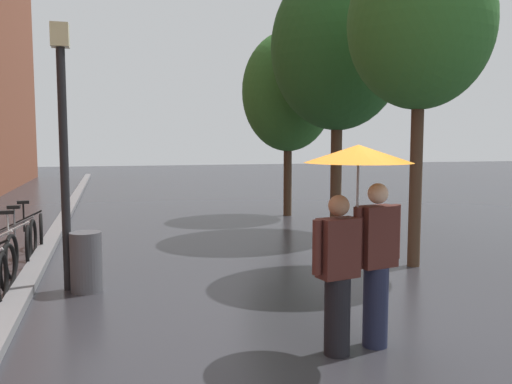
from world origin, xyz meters
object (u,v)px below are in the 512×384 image
street_tree_0 (420,25)px  couple_under_umbrella (358,217)px  street_lamp_post (63,135)px  street_tree_1 (338,48)px  parked_bicycle_4 (3,238)px  litter_bin (86,262)px  parked_bicycle_5 (13,231)px  street_tree_2 (288,92)px

street_tree_0 → couple_under_umbrella: bearing=-129.7°
street_lamp_post → street_tree_1: bearing=32.1°
parked_bicycle_4 → couple_under_umbrella: bearing=-52.5°
street_tree_0 → litter_bin: size_ratio=6.38×
parked_bicycle_4 → parked_bicycle_5: (0.05, 0.75, 0.00)m
parked_bicycle_4 → litter_bin: 3.05m
street_tree_1 → couple_under_umbrella: street_tree_1 is taller
street_tree_0 → street_tree_1: 3.63m
street_tree_1 → parked_bicycle_5: street_tree_1 is taller
street_tree_1 → parked_bicycle_4: 8.07m
street_tree_1 → parked_bicycle_5: bearing=-176.9°
street_tree_2 → street_lamp_post: size_ratio=1.37×
street_tree_2 → couple_under_umbrella: size_ratio=2.45×
street_tree_2 → parked_bicycle_4: bearing=-150.0°
litter_bin → street_tree_2: bearing=51.4°
parked_bicycle_5 → couple_under_umbrella: bearing=-56.2°
parked_bicycle_5 → street_tree_0: bearing=-25.5°
street_tree_1 → parked_bicycle_5: size_ratio=5.33×
street_tree_0 → street_tree_1: (0.15, 3.62, 0.22)m
street_tree_0 → parked_bicycle_5: 8.37m
couple_under_umbrella → litter_bin: 4.14m
street_tree_1 → street_tree_2: 2.89m
street_tree_0 → litter_bin: (-5.31, -0.14, -3.59)m
litter_bin → street_tree_0: bearing=1.5°
couple_under_umbrella → street_lamp_post: bearing=134.0°
parked_bicycle_5 → litter_bin: (1.49, -3.38, 0.05)m
street_tree_0 → street_tree_2: bearing=90.9°
litter_bin → couple_under_umbrella: bearing=-47.1°
couple_under_umbrella → street_tree_2: bearing=75.4°
parked_bicycle_5 → couple_under_umbrella: 7.68m
parked_bicycle_4 → street_lamp_post: bearing=-62.5°
street_tree_2 → parked_bicycle_4: (-6.75, -3.90, -3.09)m
street_tree_0 → parked_bicycle_5: (-6.80, 3.24, -3.64)m
couple_under_umbrella → street_tree_1: bearing=68.0°
street_lamp_post → litter_bin: 1.82m
street_tree_2 → litter_bin: bearing=-128.6°
street_tree_1 → street_lamp_post: size_ratio=1.64×
street_tree_1 → parked_bicycle_5: 7.96m
street_tree_2 → parked_bicycle_5: street_tree_2 is taller
parked_bicycle_4 → couple_under_umbrella: couple_under_umbrella is taller
street_tree_0 → street_lamp_post: street_tree_0 is taller
parked_bicycle_5 → litter_bin: 3.69m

